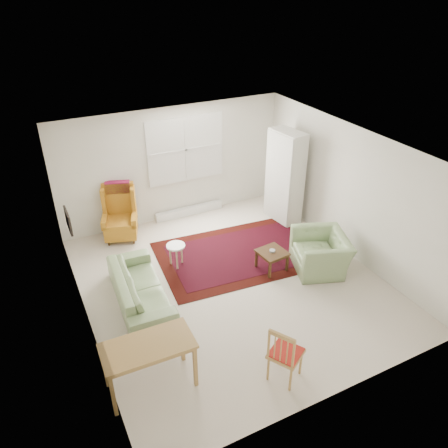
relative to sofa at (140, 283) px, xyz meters
name	(u,v)px	position (x,y,z in m)	size (l,w,h in m)	color
room	(227,216)	(1.62, 0.00, 0.86)	(5.04, 5.54, 2.51)	beige
rug	(241,253)	(2.19, 0.50, -0.38)	(3.20, 2.06, 0.03)	black
sofa	(140,283)	(0.00, 0.00, 0.00)	(1.95, 0.76, 0.79)	gray
armchair	(321,249)	(3.28, -0.56, 0.02)	(1.05, 0.92, 0.82)	gray
wingback_chair	(119,214)	(0.25, 2.14, 0.19)	(0.67, 0.71, 1.16)	#B4751B
coffee_table	(272,260)	(2.45, -0.20, -0.19)	(0.49, 0.49, 0.40)	#3E2713
stool	(176,255)	(0.91, 0.70, -0.16)	(0.35, 0.35, 0.47)	white
cabinet	(285,177)	(3.70, 1.34, 0.62)	(0.43, 0.81, 2.03)	silver
desk	(150,365)	(-0.40, -1.74, -0.02)	(1.18, 0.59, 0.75)	#AE8446
desk_chair	(286,352)	(1.27, -2.41, 0.07)	(0.41, 0.41, 0.93)	#AE8446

